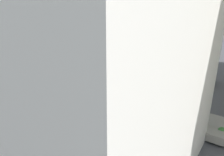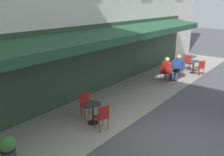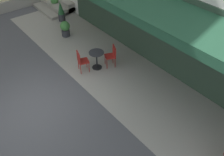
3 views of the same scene
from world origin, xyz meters
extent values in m
plane|color=#4C4C51|center=(0.00, 0.00, 0.00)|extent=(70.00, 70.00, 0.00)
cube|color=gray|center=(-3.25, -3.40, 0.00)|extent=(20.50, 3.20, 0.01)
cube|color=#2D4233|center=(-3.00, -4.97, 1.60)|extent=(16.00, 0.06, 3.20)
cube|color=#235138|center=(-3.00, -4.15, 2.85)|extent=(15.00, 1.70, 0.36)
cube|color=#235138|center=(-3.00, -3.32, 2.62)|extent=(15.00, 0.04, 0.28)
cube|color=#232D38|center=(-11.00, -4.96, 5.20)|extent=(1.10, 0.06, 1.70)
cube|color=#232D38|center=(-6.33, -4.96, 5.20)|extent=(1.10, 0.06, 1.70)
cube|color=#232D38|center=(-1.67, -4.96, 5.20)|extent=(1.10, 0.06, 1.70)
cube|color=#232D38|center=(3.00, -4.96, 5.20)|extent=(1.10, 0.06, 1.70)
cube|color=gray|center=(6.60, -4.20, 0.07)|extent=(2.40, 1.40, 0.15)
cube|color=gray|center=(6.60, -4.55, 0.22)|extent=(2.40, 1.05, 0.30)
cube|color=gray|center=(6.60, -4.90, 0.38)|extent=(2.40, 0.70, 0.45)
cylinder|color=black|center=(-5.93, -2.77, 0.01)|extent=(0.40, 0.40, 0.03)
cylinder|color=black|center=(-5.93, -2.77, 0.36)|extent=(0.06, 0.06, 0.72)
cylinder|color=#2D2D33|center=(-5.93, -2.77, 0.73)|extent=(0.60, 0.60, 0.03)
cylinder|color=maroon|center=(-6.31, -2.92, 0.23)|extent=(0.03, 0.03, 0.45)
cylinder|color=maroon|center=(-6.30, -2.58, 0.23)|extent=(0.03, 0.03, 0.45)
cylinder|color=maroon|center=(-6.65, -2.91, 0.23)|extent=(0.03, 0.03, 0.45)
cylinder|color=maroon|center=(-6.64, -2.57, 0.23)|extent=(0.03, 0.03, 0.45)
cube|color=maroon|center=(-6.47, -2.75, 0.47)|extent=(0.41, 0.41, 0.04)
cube|color=maroon|center=(-6.65, -2.74, 0.70)|extent=(0.05, 0.40, 0.42)
cylinder|color=maroon|center=(-5.51, -2.81, 0.23)|extent=(0.03, 0.03, 0.45)
cylinder|color=maroon|center=(-5.68, -3.11, 0.23)|extent=(0.03, 0.03, 0.45)
cylinder|color=maroon|center=(-5.22, -2.99, 0.23)|extent=(0.03, 0.03, 0.45)
cylinder|color=maroon|center=(-5.39, -3.28, 0.23)|extent=(0.03, 0.03, 0.45)
cube|color=maroon|center=(-5.45, -3.05, 0.47)|extent=(0.55, 0.55, 0.04)
cube|color=maroon|center=(-5.30, -3.14, 0.70)|extent=(0.24, 0.36, 0.42)
cylinder|color=black|center=(-8.05, -2.45, 0.01)|extent=(0.40, 0.40, 0.03)
cylinder|color=black|center=(-8.05, -2.45, 0.36)|extent=(0.06, 0.06, 0.72)
cylinder|color=#2D2D33|center=(-8.05, -2.45, 0.73)|extent=(0.60, 0.60, 0.03)
cylinder|color=maroon|center=(-7.98, -2.04, 0.23)|extent=(0.03, 0.03, 0.45)
cylinder|color=maroon|center=(-7.70, -2.23, 0.23)|extent=(0.03, 0.03, 0.45)
cylinder|color=maroon|center=(-7.79, -1.76, 0.23)|extent=(0.03, 0.03, 0.45)
cylinder|color=maroon|center=(-7.51, -1.95, 0.23)|extent=(0.03, 0.03, 0.45)
cube|color=maroon|center=(-7.74, -2.00, 0.47)|extent=(0.55, 0.55, 0.04)
cube|color=maroon|center=(-7.64, -1.85, 0.70)|extent=(0.35, 0.26, 0.42)
cylinder|color=maroon|center=(-8.16, -2.86, 0.23)|extent=(0.03, 0.03, 0.45)
cylinder|color=maroon|center=(-8.42, -2.64, 0.23)|extent=(0.03, 0.03, 0.45)
cylinder|color=maroon|center=(-8.38, -3.12, 0.23)|extent=(0.03, 0.03, 0.45)
cylinder|color=maroon|center=(-8.64, -2.90, 0.23)|extent=(0.03, 0.03, 0.45)
cube|color=maroon|center=(-8.40, -2.88, 0.47)|extent=(0.56, 0.56, 0.04)
cube|color=maroon|center=(-8.51, -3.02, 0.70)|extent=(0.33, 0.28, 0.42)
cylinder|color=black|center=(0.50, -2.93, 0.01)|extent=(0.40, 0.40, 0.03)
cylinder|color=black|center=(0.50, -2.93, 0.36)|extent=(0.06, 0.06, 0.72)
cylinder|color=#2D2D33|center=(0.50, -2.93, 0.73)|extent=(0.60, 0.60, 0.03)
cylinder|color=maroon|center=(0.46, -2.52, 0.23)|extent=(0.03, 0.03, 0.45)
cylinder|color=maroon|center=(0.78, -2.62, 0.23)|extent=(0.03, 0.03, 0.45)
cylinder|color=maroon|center=(0.56, -2.19, 0.23)|extent=(0.03, 0.03, 0.45)
cylinder|color=maroon|center=(0.88, -2.30, 0.23)|extent=(0.03, 0.03, 0.45)
cube|color=maroon|center=(0.67, -2.41, 0.47)|extent=(0.50, 0.50, 0.04)
cube|color=maroon|center=(0.72, -2.24, 0.70)|extent=(0.39, 0.16, 0.42)
cylinder|color=maroon|center=(0.51, -3.35, 0.23)|extent=(0.03, 0.03, 0.45)
cylinder|color=maroon|center=(0.19, -3.21, 0.23)|extent=(0.03, 0.03, 0.45)
cylinder|color=maroon|center=(0.37, -3.66, 0.23)|extent=(0.03, 0.03, 0.45)
cylinder|color=maroon|center=(0.06, -3.52, 0.23)|extent=(0.03, 0.03, 0.45)
cube|color=maroon|center=(0.28, -3.44, 0.47)|extent=(0.53, 0.53, 0.04)
cube|color=maroon|center=(0.21, -3.60, 0.70)|extent=(0.38, 0.20, 0.42)
cylinder|color=navy|center=(-6.06, -2.86, 0.23)|extent=(0.16, 0.16, 0.47)
cylinder|color=navy|center=(-6.24, -2.85, 0.49)|extent=(0.36, 0.18, 0.17)
cylinder|color=navy|center=(-6.05, -2.66, 0.23)|extent=(0.16, 0.16, 0.47)
cylinder|color=navy|center=(-6.23, -2.66, 0.49)|extent=(0.36, 0.18, 0.17)
cube|color=#28479E|center=(-6.41, -2.75, 0.79)|extent=(0.31, 0.51, 0.61)
sphere|color=tan|center=(-6.41, -2.75, 1.23)|extent=(0.27, 0.27, 0.27)
cylinder|color=#28479E|center=(-6.43, -3.05, 0.78)|extent=(0.11, 0.11, 0.54)
cylinder|color=#28479E|center=(-6.40, -2.44, 0.78)|extent=(0.11, 0.11, 0.54)
cylinder|color=navy|center=(-5.76, -2.75, 0.23)|extent=(0.16, 0.16, 0.47)
cylinder|color=navy|center=(-5.61, -2.84, 0.49)|extent=(0.39, 0.32, 0.17)
cylinder|color=navy|center=(-5.86, -2.92, 0.23)|extent=(0.16, 0.16, 0.47)
cylinder|color=navy|center=(-5.70, -3.01, 0.49)|extent=(0.39, 0.32, 0.17)
cube|color=red|center=(-5.50, -3.02, 0.79)|extent=(0.50, 0.57, 0.60)
sphere|color=tan|center=(-5.50, -3.02, 1.22)|extent=(0.27, 0.27, 0.27)
cylinder|color=red|center=(-5.35, -2.76, 0.77)|extent=(0.11, 0.11, 0.53)
cylinder|color=red|center=(-5.66, -3.27, 0.77)|extent=(0.11, 0.11, 0.53)
cylinder|color=navy|center=(-3.64, 0.81, 0.39)|extent=(0.14, 0.14, 0.77)
cylinder|color=navy|center=(-3.75, 0.67, 0.39)|extent=(0.14, 0.14, 0.77)
cube|color=black|center=(-3.70, 0.74, 1.04)|extent=(0.48, 0.51, 0.55)
sphere|color=tan|center=(-3.70, 0.74, 1.44)|extent=(0.24, 0.24, 0.24)
cylinder|color=black|center=(-3.53, 0.96, 1.03)|extent=(0.10, 0.10, 0.48)
cylinder|color=black|center=(-3.86, 0.52, 1.03)|extent=(0.10, 0.10, 0.48)
cylinder|color=#2D2D33|center=(5.07, -3.93, 0.20)|extent=(0.35, 0.35, 0.40)
cone|color=#23562D|center=(5.07, -3.93, 0.74)|extent=(0.34, 0.34, 0.67)
cylinder|color=#2D2D33|center=(3.54, -3.27, 0.17)|extent=(0.39, 0.39, 0.34)
sphere|color=#3D7A38|center=(3.54, -3.27, 0.53)|extent=(0.47, 0.47, 0.47)
cylinder|color=#2D2D33|center=(6.64, -4.39, 0.15)|extent=(0.34, 0.34, 0.31)
sphere|color=#3D7A38|center=(6.64, -4.39, 0.49)|extent=(0.44, 0.44, 0.44)
cube|color=slate|center=(2.48, 3.32, 0.57)|extent=(4.36, 1.95, 0.55)
cube|color=#232D38|center=(2.68, 3.33, 1.09)|extent=(2.46, 1.69, 0.48)
cylinder|color=black|center=(1.00, 4.07, 0.30)|extent=(0.60, 0.20, 0.60)
cylinder|color=black|center=(1.06, 2.47, 0.30)|extent=(0.60, 0.20, 0.60)
cylinder|color=black|center=(3.90, 4.17, 0.30)|extent=(0.60, 0.20, 0.60)
cylinder|color=black|center=(3.96, 2.57, 0.30)|extent=(0.60, 0.20, 0.60)
camera|label=1|loc=(7.59, -16.23, 7.45)|focal=36.72mm
camera|label=2|loc=(6.32, 2.45, 4.16)|focal=39.23mm
camera|label=3|loc=(-6.45, 1.81, 6.32)|focal=41.04mm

